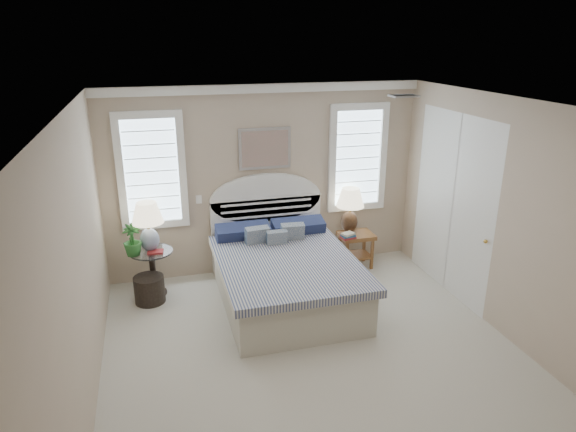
# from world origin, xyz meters

# --- Properties ---
(floor) EXTENTS (4.50, 5.00, 0.01)m
(floor) POSITION_xyz_m (0.00, 0.00, 0.00)
(floor) COLOR #B8B09D
(floor) RESTS_ON ground
(ceiling) EXTENTS (4.50, 5.00, 0.01)m
(ceiling) POSITION_xyz_m (0.00, 0.00, 2.70)
(ceiling) COLOR white
(ceiling) RESTS_ON wall_back
(wall_back) EXTENTS (4.50, 0.02, 2.70)m
(wall_back) POSITION_xyz_m (0.00, 2.50, 1.35)
(wall_back) COLOR tan
(wall_back) RESTS_ON floor
(wall_left) EXTENTS (0.02, 5.00, 2.70)m
(wall_left) POSITION_xyz_m (-2.25, 0.00, 1.35)
(wall_left) COLOR tan
(wall_left) RESTS_ON floor
(wall_right) EXTENTS (0.02, 5.00, 2.70)m
(wall_right) POSITION_xyz_m (2.25, 0.00, 1.35)
(wall_right) COLOR tan
(wall_right) RESTS_ON floor
(crown_molding) EXTENTS (4.50, 0.08, 0.12)m
(crown_molding) POSITION_xyz_m (0.00, 2.46, 2.64)
(crown_molding) COLOR white
(crown_molding) RESTS_ON wall_back
(hvac_vent) EXTENTS (0.30, 0.20, 0.02)m
(hvac_vent) POSITION_xyz_m (1.20, 0.80, 2.68)
(hvac_vent) COLOR #B2B2B2
(hvac_vent) RESTS_ON ceiling
(switch_plate) EXTENTS (0.08, 0.01, 0.12)m
(switch_plate) POSITION_xyz_m (-0.95, 2.48, 1.15)
(switch_plate) COLOR white
(switch_plate) RESTS_ON wall_back
(window_left) EXTENTS (0.90, 0.06, 1.60)m
(window_left) POSITION_xyz_m (-1.55, 2.48, 1.60)
(window_left) COLOR #C4E3F8
(window_left) RESTS_ON wall_back
(window_right) EXTENTS (0.90, 0.06, 1.60)m
(window_right) POSITION_xyz_m (1.40, 2.48, 1.60)
(window_right) COLOR #C4E3F8
(window_right) RESTS_ON wall_back
(painting) EXTENTS (0.74, 0.04, 0.58)m
(painting) POSITION_xyz_m (0.00, 2.46, 1.82)
(painting) COLOR silver
(painting) RESTS_ON wall_back
(closet_door) EXTENTS (0.02, 1.80, 2.40)m
(closet_door) POSITION_xyz_m (2.23, 1.20, 1.20)
(closet_door) COLOR white
(closet_door) RESTS_ON floor
(bed) EXTENTS (1.72, 2.28, 1.47)m
(bed) POSITION_xyz_m (0.00, 1.46, 0.39)
(bed) COLOR #BAB5A3
(bed) RESTS_ON floor
(side_table_left) EXTENTS (0.56, 0.56, 0.63)m
(side_table_left) POSITION_xyz_m (-1.65, 2.05, 0.39)
(side_table_left) COLOR black
(side_table_left) RESTS_ON floor
(nightstand_right) EXTENTS (0.50, 0.40, 0.53)m
(nightstand_right) POSITION_xyz_m (1.30, 2.15, 0.39)
(nightstand_right) COLOR brown
(nightstand_right) RESTS_ON floor
(floor_pot) EXTENTS (0.40, 0.40, 0.36)m
(floor_pot) POSITION_xyz_m (-1.71, 1.84, 0.18)
(floor_pot) COLOR black
(floor_pot) RESTS_ON floor
(lamp_left) EXTENTS (0.42, 0.42, 0.67)m
(lamp_left) POSITION_xyz_m (-1.66, 2.08, 1.04)
(lamp_left) COLOR silver
(lamp_left) RESTS_ON side_table_left
(lamp_right) EXTENTS (0.43, 0.43, 0.67)m
(lamp_right) POSITION_xyz_m (1.24, 2.29, 0.94)
(lamp_right) COLOR black
(lamp_right) RESTS_ON nightstand_right
(potted_plant) EXTENTS (0.26, 0.26, 0.42)m
(potted_plant) POSITION_xyz_m (-1.87, 1.97, 0.84)
(potted_plant) COLOR #2B6A2A
(potted_plant) RESTS_ON side_table_left
(books_left) EXTENTS (0.22, 0.17, 0.03)m
(books_left) POSITION_xyz_m (-1.59, 1.97, 0.64)
(books_left) COLOR maroon
(books_left) RESTS_ON side_table_left
(books_right) EXTENTS (0.23, 0.19, 0.08)m
(books_right) POSITION_xyz_m (1.11, 2.01, 0.57)
(books_right) COLOR maroon
(books_right) RESTS_ON nightstand_right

